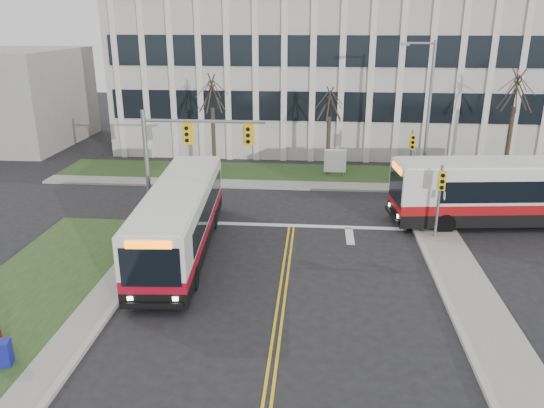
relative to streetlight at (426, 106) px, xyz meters
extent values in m
plane|color=black|center=(-8.03, -16.20, -5.19)|extent=(120.00, 120.00, 0.00)
cube|color=#9E9B93|center=(-15.03, -21.20, -5.12)|extent=(1.20, 26.00, 0.14)
cube|color=#9E9B93|center=(-0.53, -21.20, -5.12)|extent=(2.00, 26.00, 0.14)
cube|color=#9E9B93|center=(-3.03, -1.00, -5.12)|extent=(44.00, 1.60, 0.14)
cube|color=#28411C|center=(-3.03, 1.80, -5.13)|extent=(44.00, 5.00, 0.12)
cube|color=beige|center=(-3.03, 13.80, 0.81)|extent=(40.00, 16.00, 12.00)
cube|color=#9E9B93|center=(-34.03, 9.80, -1.19)|extent=(12.00, 12.00, 8.00)
cylinder|color=slate|center=(-15.33, -9.00, -2.09)|extent=(0.22, 0.22, 6.20)
cylinder|color=slate|center=(-12.33, -9.00, 0.51)|extent=(6.00, 0.16, 0.16)
cube|color=yellow|center=(-13.13, -9.15, -0.09)|extent=(0.34, 0.24, 0.92)
cube|color=yellow|center=(-10.13, -9.15, -0.09)|extent=(0.34, 0.24, 0.92)
cylinder|color=slate|center=(-0.83, -9.20, -3.29)|extent=(0.14, 0.14, 3.80)
cube|color=yellow|center=(-0.83, -9.40, -2.09)|extent=(0.34, 0.24, 0.92)
cylinder|color=slate|center=(-0.83, -0.70, -3.29)|extent=(0.14, 0.14, 3.80)
cube|color=yellow|center=(-0.83, -0.90, -2.09)|extent=(0.34, 0.24, 0.92)
cylinder|color=slate|center=(0.17, 0.00, -0.59)|extent=(0.20, 0.20, 9.20)
cylinder|color=slate|center=(-0.73, 0.00, 3.81)|extent=(1.80, 0.14, 0.14)
cube|color=slate|center=(-1.63, 0.00, 3.76)|extent=(0.50, 0.25, 0.18)
cylinder|color=slate|center=(-6.13, 1.30, -4.69)|extent=(0.08, 0.08, 1.00)
cylinder|color=slate|center=(-4.93, 1.30, -4.69)|extent=(0.08, 0.08, 1.00)
cube|color=white|center=(-5.53, 1.30, -3.99)|extent=(1.50, 0.12, 1.60)
cylinder|color=#42352B|center=(-14.03, 1.80, -2.88)|extent=(0.28, 0.28, 4.62)
cylinder|color=#42352B|center=(-6.03, 2.00, -3.15)|extent=(0.28, 0.28, 4.09)
cylinder|color=#42352B|center=(5.97, 1.80, -2.72)|extent=(0.28, 0.28, 4.95)
cube|color=navy|center=(-16.43, -20.91, -4.72)|extent=(0.59, 0.56, 0.95)
camera|label=1|loc=(-6.83, -34.20, 5.19)|focal=35.00mm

